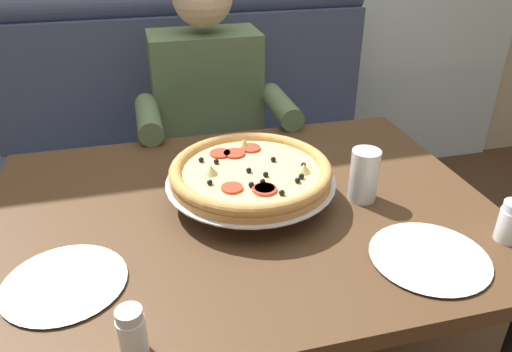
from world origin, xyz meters
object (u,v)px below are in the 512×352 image
(drinking_glass, at_px, (364,178))
(patio_chair, at_px, (360,56))
(booth_bench, at_px, (197,166))
(dining_table, at_px, (243,237))
(plate_near_right, at_px, (430,255))
(shaker_parmesan, at_px, (132,335))
(diner_main, at_px, (212,123))
(pizza, at_px, (251,173))
(shaker_pepper_flakes, at_px, (511,224))
(plate_near_left, at_px, (64,280))

(drinking_glass, relative_size, patio_chair, 0.16)
(booth_bench, relative_size, dining_table, 1.33)
(dining_table, height_order, plate_near_right, plate_near_right)
(shaker_parmesan, relative_size, drinking_glass, 0.71)
(diner_main, relative_size, pizza, 2.98)
(shaker_parmesan, bearing_deg, shaker_pepper_flakes, 8.31)
(pizza, xyz_separation_m, plate_near_right, (0.31, -0.33, -0.07))
(diner_main, xyz_separation_m, plate_near_left, (-0.44, -0.85, 0.06))
(patio_chair, bearing_deg, diner_main, -132.65)
(shaker_pepper_flakes, height_order, plate_near_left, shaker_pepper_flakes)
(dining_table, bearing_deg, booth_bench, 90.00)
(booth_bench, height_order, plate_near_left, booth_bench)
(pizza, xyz_separation_m, drinking_glass, (0.28, -0.07, -0.02))
(shaker_parmesan, bearing_deg, plate_near_right, 9.37)
(shaker_pepper_flakes, bearing_deg, plate_near_right, -174.88)
(shaker_pepper_flakes, bearing_deg, pizza, 149.16)
(pizza, xyz_separation_m, plate_near_left, (-0.44, -0.22, -0.07))
(plate_near_left, height_order, drinking_glass, drinking_glass)
(plate_near_right, relative_size, drinking_glass, 1.87)
(booth_bench, height_order, shaker_pepper_flakes, booth_bench)
(patio_chair, bearing_deg, booth_bench, -139.81)
(booth_bench, distance_m, plate_near_left, 1.25)
(plate_near_right, xyz_separation_m, patio_chair, (0.92, 2.29, -0.24))
(dining_table, distance_m, diner_main, 0.67)
(dining_table, relative_size, shaker_pepper_flakes, 12.89)
(shaker_pepper_flakes, distance_m, plate_near_right, 0.21)
(plate_near_left, bearing_deg, pizza, 26.99)
(shaker_pepper_flakes, relative_size, drinking_glass, 0.71)
(pizza, bearing_deg, patio_chair, 57.80)
(drinking_glass, bearing_deg, diner_main, 111.37)
(booth_bench, distance_m, shaker_parmesan, 1.41)
(diner_main, relative_size, plate_near_left, 5.15)
(shaker_pepper_flakes, height_order, plate_near_right, shaker_pepper_flakes)
(plate_near_right, bearing_deg, pizza, 133.50)
(drinking_glass, bearing_deg, shaker_pepper_flakes, -45.04)
(pizza, xyz_separation_m, shaker_parmesan, (-0.31, -0.43, -0.04))
(drinking_glass, bearing_deg, plate_near_left, -167.70)
(dining_table, distance_m, drinking_glass, 0.34)
(shaker_pepper_flakes, height_order, patio_chair, patio_chair)
(booth_bench, distance_m, plate_near_right, 1.32)
(plate_near_left, bearing_deg, shaker_parmesan, -58.10)
(pizza, height_order, plate_near_right, pizza)
(shaker_parmesan, relative_size, patio_chair, 0.11)
(drinking_glass, bearing_deg, patio_chair, 64.72)
(booth_bench, xyz_separation_m, pizza, (0.03, -0.89, 0.44))
(pizza, distance_m, shaker_pepper_flakes, 0.61)
(diner_main, distance_m, shaker_parmesan, 1.11)
(patio_chair, bearing_deg, shaker_parmesan, -122.80)
(dining_table, bearing_deg, plate_near_left, -155.44)
(pizza, relative_size, plate_near_right, 1.67)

